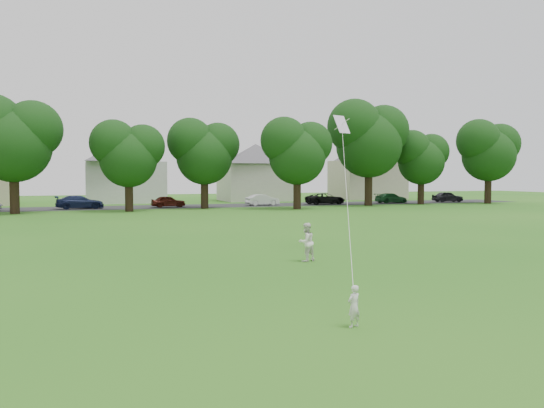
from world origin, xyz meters
name	(u,v)px	position (x,y,z in m)	size (l,w,h in m)	color
ground	(266,301)	(0.00, 0.00, 0.00)	(160.00, 160.00, 0.00)	#236316
street	(133,207)	(0.00, 42.00, 0.01)	(90.00, 7.00, 0.01)	#2D2D30
toddler	(354,306)	(0.97, -2.75, 0.44)	(0.32, 0.21, 0.88)	silver
older_boy	(306,242)	(3.32, 5.33, 0.70)	(0.68, 0.53, 1.41)	white
kite	(346,181)	(3.50, 2.60, 2.96)	(3.01, 5.70, 12.73)	white
tree_row	(160,138)	(2.06, 36.59, 6.53)	(81.90, 9.12, 11.41)	black
parked_cars	(178,201)	(4.40, 41.00, 0.61)	(69.50, 2.24, 1.27)	black
house_row	(130,163)	(0.54, 52.00, 4.61)	(76.70, 12.75, 9.54)	white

